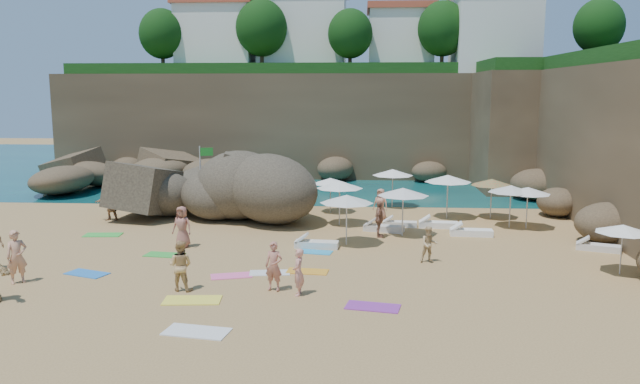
# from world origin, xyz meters

# --- Properties ---
(ground) EXTENTS (120.00, 120.00, 0.00)m
(ground) POSITION_xyz_m (0.00, 0.00, 0.00)
(ground) COLOR tan
(ground) RESTS_ON ground
(seawater) EXTENTS (120.00, 120.00, 0.00)m
(seawater) POSITION_xyz_m (0.00, 30.00, 0.00)
(seawater) COLOR #0C4751
(seawater) RESTS_ON ground
(cliff_back) EXTENTS (44.00, 8.00, 8.00)m
(cliff_back) POSITION_xyz_m (2.00, 25.00, 4.00)
(cliff_back) COLOR brown
(cliff_back) RESTS_ON ground
(cliff_corner) EXTENTS (10.00, 12.00, 8.00)m
(cliff_corner) POSITION_xyz_m (17.00, 20.00, 4.00)
(cliff_corner) COLOR brown
(cliff_corner) RESTS_ON ground
(rock_promontory) EXTENTS (12.00, 7.00, 2.00)m
(rock_promontory) POSITION_xyz_m (-11.00, 16.00, 0.00)
(rock_promontory) COLOR brown
(rock_promontory) RESTS_ON ground
(clifftop_buildings) EXTENTS (28.48, 9.48, 7.00)m
(clifftop_buildings) POSITION_xyz_m (2.96, 25.79, 11.24)
(clifftop_buildings) COLOR white
(clifftop_buildings) RESTS_ON cliff_back
(clifftop_trees) EXTENTS (35.60, 23.82, 4.40)m
(clifftop_trees) POSITION_xyz_m (4.78, 19.52, 11.26)
(clifftop_trees) COLOR #11380F
(clifftop_trees) RESTS_ON ground
(marina_masts) EXTENTS (3.10, 0.10, 6.00)m
(marina_masts) POSITION_xyz_m (-16.50, 30.00, 3.00)
(marina_masts) COLOR white
(marina_masts) RESTS_ON ground
(rock_outcrop) EXTENTS (10.64, 9.27, 3.57)m
(rock_outcrop) POSITION_xyz_m (-3.74, 7.47, 0.00)
(rock_outcrop) COLOR brown
(rock_outcrop) RESTS_ON ground
(flag_pole) EXTENTS (0.72, 0.30, 3.82)m
(flag_pole) POSITION_xyz_m (-4.57, 6.73, 2.44)
(flag_pole) COLOR silver
(flag_pole) RESTS_ON ground
(parasol_0) EXTENTS (2.03, 2.03, 1.92)m
(parasol_0) POSITION_xyz_m (-1.90, 8.57, 1.76)
(parasol_0) COLOR silver
(parasol_0) RESTS_ON ground
(parasol_1) EXTENTS (2.06, 2.06, 1.95)m
(parasol_1) POSITION_xyz_m (2.24, 8.13, 1.79)
(parasol_1) COLOR silver
(parasol_1) RESTS_ON ground
(parasol_2) EXTENTS (2.36, 2.36, 2.23)m
(parasol_2) POSITION_xyz_m (5.77, 10.02, 2.05)
(parasol_2) COLOR silver
(parasol_2) RESTS_ON ground
(parasol_3) EXTENTS (2.25, 2.25, 2.13)m
(parasol_3) POSITION_xyz_m (11.32, 4.88, 1.95)
(parasol_3) COLOR silver
(parasol_3) RESTS_ON ground
(parasol_4) EXTENTS (2.47, 2.47, 2.34)m
(parasol_4) POSITION_xyz_m (8.52, 6.98, 2.14)
(parasol_4) COLOR silver
(parasol_4) RESTS_ON ground
(parasol_5) EXTENTS (2.37, 2.37, 2.24)m
(parasol_5) POSITION_xyz_m (2.86, 4.95, 2.06)
(parasol_5) COLOR silver
(parasol_5) RESTS_ON ground
(parasol_6) EXTENTS (2.25, 2.25, 2.12)m
(parasol_6) POSITION_xyz_m (10.84, 7.10, 1.95)
(parasol_6) COLOR silver
(parasol_6) RESTS_ON ground
(parasol_7) EXTENTS (2.40, 2.40, 2.27)m
(parasol_7) POSITION_xyz_m (5.89, 2.79, 2.08)
(parasol_7) COLOR silver
(parasol_7) RESTS_ON ground
(parasol_8) EXTENTS (2.19, 2.19, 2.07)m
(parasol_8) POSITION_xyz_m (12.10, 4.69, 1.90)
(parasol_8) COLOR silver
(parasol_8) RESTS_ON ground
(parasol_9) EXTENTS (2.37, 2.37, 2.24)m
(parasol_9) POSITION_xyz_m (3.31, 0.85, 2.05)
(parasol_9) COLOR silver
(parasol_9) RESTS_ON ground
(parasol_11) EXTENTS (1.99, 1.99, 1.88)m
(parasol_11) POSITION_xyz_m (13.56, -2.96, 1.73)
(parasol_11) COLOR silver
(parasol_11) RESTS_ON ground
(lounger_0) EXTENTS (2.02, 1.10, 0.30)m
(lounger_0) POSITION_xyz_m (5.06, 3.59, 0.15)
(lounger_0) COLOR silver
(lounger_0) RESTS_ON ground
(lounger_1) EXTENTS (1.72, 0.70, 0.26)m
(lounger_1) POSITION_xyz_m (5.91, 4.75, 0.13)
(lounger_1) COLOR white
(lounger_1) RESTS_ON ground
(lounger_2) EXTENTS (1.96, 0.78, 0.30)m
(lounger_2) POSITION_xyz_m (7.79, 4.61, 0.15)
(lounger_2) COLOR white
(lounger_2) RESTS_ON ground
(lounger_3) EXTENTS (1.93, 0.78, 0.29)m
(lounger_3) POSITION_xyz_m (2.04, 0.22, 0.15)
(lounger_3) COLOR silver
(lounger_3) RESTS_ON ground
(lounger_4) EXTENTS (1.87, 1.18, 0.28)m
(lounger_4) POSITION_xyz_m (14.06, 0.50, 0.14)
(lounger_4) COLOR silver
(lounger_4) RESTS_ON ground
(lounger_5) EXTENTS (2.01, 0.79, 0.31)m
(lounger_5) POSITION_xyz_m (9.13, 2.97, 0.15)
(lounger_5) COLOR white
(lounger_5) RESTS_ON ground
(towel_0) EXTENTS (1.75, 1.28, 0.03)m
(towel_0) POSITION_xyz_m (-6.22, -4.24, 0.01)
(towel_0) COLOR blue
(towel_0) RESTS_ON ground
(towel_3) EXTENTS (1.69, 1.00, 0.03)m
(towel_3) POSITION_xyz_m (-4.18, -1.42, 0.01)
(towel_3) COLOR green
(towel_3) RESTS_ON ground
(towel_4) EXTENTS (1.91, 1.07, 0.03)m
(towel_4) POSITION_xyz_m (-1.51, -6.92, 0.02)
(towel_4) COLOR #FFEE43
(towel_4) RESTS_ON ground
(towel_5) EXTENTS (1.58, 0.94, 0.03)m
(towel_5) POSITION_xyz_m (0.55, -3.70, 0.01)
(towel_5) COLOR silver
(towel_5) RESTS_ON ground
(towel_6) EXTENTS (1.82, 1.15, 0.03)m
(towel_6) POSITION_xyz_m (4.34, -7.16, 0.01)
(towel_6) COLOR purple
(towel_6) RESTS_ON ground
(towel_8) EXTENTS (1.57, 0.99, 0.03)m
(towel_8) POSITION_xyz_m (2.01, -0.54, 0.01)
(towel_8) COLOR #2799D2
(towel_8) RESTS_ON ground
(towel_9) EXTENTS (1.64, 1.14, 0.03)m
(towel_9) POSITION_xyz_m (-0.80, -4.17, 0.01)
(towel_9) COLOR pink
(towel_9) RESTS_ON ground
(towel_10) EXTENTS (1.61, 0.92, 0.03)m
(towel_10) POSITION_xyz_m (1.95, -3.42, 0.01)
(towel_10) COLOR orange
(towel_10) RESTS_ON ground
(towel_11) EXTENTS (1.78, 1.00, 0.03)m
(towel_11) POSITION_xyz_m (-8.20, 1.92, 0.02)
(towel_11) COLOR green
(towel_11) RESTS_ON ground
(towel_13) EXTENTS (1.96, 1.20, 0.03)m
(towel_13) POSITION_xyz_m (-0.67, -9.55, 0.02)
(towel_13) COLOR white
(towel_13) RESTS_ON ground
(person_stand_0) EXTENTS (0.83, 0.81, 1.92)m
(person_stand_0) POSITION_xyz_m (-8.16, -5.47, 0.96)
(person_stand_0) COLOR tan
(person_stand_0) RESTS_ON ground
(person_stand_1) EXTENTS (0.93, 0.77, 1.75)m
(person_stand_1) POSITION_xyz_m (-2.17, -5.89, 0.87)
(person_stand_1) COLOR tan
(person_stand_1) RESTS_ON ground
(person_stand_2) EXTENTS (0.97, 1.01, 1.54)m
(person_stand_2) POSITION_xyz_m (-0.19, 7.71, 0.77)
(person_stand_2) COLOR #EB9C85
(person_stand_2) RESTS_ON ground
(person_stand_3) EXTENTS (0.48, 1.02, 1.70)m
(person_stand_3) POSITION_xyz_m (4.80, 2.40, 0.85)
(person_stand_3) COLOR #8C5B46
(person_stand_3) RESTS_ON ground
(person_stand_4) EXTENTS (0.92, 0.74, 1.65)m
(person_stand_4) POSITION_xyz_m (4.98, 6.39, 0.83)
(person_stand_4) COLOR tan
(person_stand_4) RESTS_ON ground
(person_stand_5) EXTENTS (1.74, 0.74, 1.82)m
(person_stand_5) POSITION_xyz_m (-9.13, 5.31, 0.91)
(person_stand_5) COLOR tan
(person_stand_5) RESTS_ON ground
(person_stand_6) EXTENTS (0.38, 0.58, 1.59)m
(person_stand_6) POSITION_xyz_m (1.88, -6.13, 0.79)
(person_stand_6) COLOR #E0917F
(person_stand_6) RESTS_ON ground
(person_lie_2) EXTENTS (1.19, 1.91, 0.47)m
(person_lie_2) POSITION_xyz_m (-3.79, -0.07, 0.24)
(person_lie_2) COLOR #9C5C4E
(person_lie_2) RESTS_ON ground
(person_lie_4) EXTENTS (0.99, 1.77, 0.40)m
(person_lie_4) POSITION_xyz_m (1.01, -5.74, 0.20)
(person_lie_4) COLOR #B86F5C
(person_lie_4) RESTS_ON ground
(person_lie_5) EXTENTS (0.84, 1.48, 0.54)m
(person_lie_5) POSITION_xyz_m (6.64, -1.83, 0.27)
(person_lie_5) COLOR tan
(person_lie_5) RESTS_ON ground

